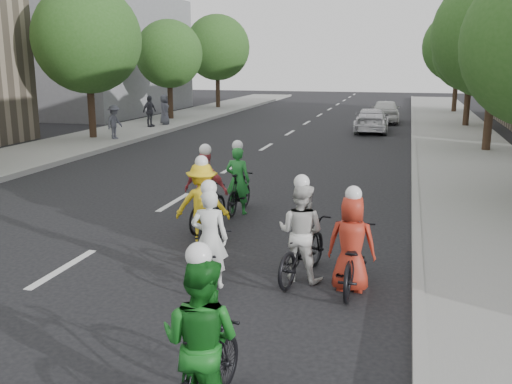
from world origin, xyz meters
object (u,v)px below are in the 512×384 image
at_px(cyclist_5, 203,354).
at_px(cyclist_6, 207,199).
at_px(spectator_1, 150,111).
at_px(cyclist_1, 239,188).
at_px(spectator_2, 164,110).
at_px(follow_car_lead, 372,120).
at_px(cyclist_3, 203,211).
at_px(cyclist_2, 352,253).
at_px(follow_car_trail, 385,111).
at_px(cyclist_0, 301,242).
at_px(spectator_0, 114,122).
at_px(cyclist_4, 211,252).

height_order(cyclist_5, cyclist_6, cyclist_5).
bearing_deg(spectator_1, cyclist_5, -137.84).
bearing_deg(spectator_1, cyclist_1, -132.25).
xyz_separation_m(cyclist_6, spectator_1, (-9.14, 16.61, 0.27)).
distance_m(cyclist_5, spectator_2, 26.56).
distance_m(cyclist_5, spectator_1, 25.62).
bearing_deg(follow_car_lead, cyclist_3, 82.05).
distance_m(cyclist_2, follow_car_trail, 25.95).
bearing_deg(spectator_2, cyclist_0, -164.18).
distance_m(follow_car_lead, spectator_2, 11.15).
bearing_deg(spectator_1, follow_car_trail, -44.43).
bearing_deg(cyclist_0, spectator_1, -46.54).
xyz_separation_m(cyclist_0, cyclist_3, (-2.20, 1.28, 0.05)).
bearing_deg(spectator_0, cyclist_2, -133.09).
bearing_deg(cyclist_3, cyclist_1, -100.92).
bearing_deg(follow_car_lead, follow_car_trail, -97.56).
bearing_deg(cyclist_2, spectator_2, -58.54).
xyz_separation_m(cyclist_4, spectator_2, (-9.95, 20.76, 0.39)).
bearing_deg(cyclist_1, cyclist_2, 129.56).
xyz_separation_m(follow_car_trail, spectator_2, (-11.60, -5.61, 0.28)).
xyz_separation_m(spectator_1, spectator_2, (0.32, 1.20, -0.00)).
relative_size(cyclist_2, follow_car_trail, 0.46).
height_order(cyclist_1, cyclist_5, cyclist_5).
bearing_deg(cyclist_1, spectator_1, -55.78).
relative_size(cyclist_0, follow_car_lead, 0.47).
distance_m(cyclist_1, spectator_0, 13.57).
relative_size(cyclist_1, spectator_1, 1.09).
bearing_deg(cyclist_4, cyclist_1, -89.11).
bearing_deg(cyclist_0, follow_car_trail, -78.80).
bearing_deg(follow_car_trail, cyclist_2, 88.80).
distance_m(spectator_1, spectator_2, 1.24).
height_order(cyclist_0, cyclist_1, cyclist_0).
height_order(cyclist_1, spectator_1, spectator_1).
relative_size(cyclist_4, spectator_1, 1.09).
xyz_separation_m(cyclist_6, follow_car_lead, (2.30, 18.51, -0.09)).
bearing_deg(cyclist_3, spectator_2, -75.54).
height_order(cyclist_0, follow_car_trail, cyclist_0).
bearing_deg(cyclist_4, cyclist_0, -163.44).
relative_size(follow_car_lead, spectator_1, 2.56).
height_order(cyclist_1, follow_car_lead, cyclist_1).
xyz_separation_m(cyclist_3, follow_car_lead, (2.02, 19.51, -0.08)).
bearing_deg(cyclist_2, cyclist_4, 11.64).
bearing_deg(spectator_1, spectator_0, -157.67).
bearing_deg(cyclist_0, cyclist_5, 98.30).
distance_m(follow_car_trail, spectator_2, 12.89).
xyz_separation_m(cyclist_4, cyclist_6, (-1.13, 2.95, 0.12)).
distance_m(follow_car_trail, spectator_0, 16.26).
bearing_deg(cyclist_6, cyclist_2, 151.00).
height_order(follow_car_trail, spectator_2, spectator_2).
height_order(cyclist_6, spectator_2, cyclist_6).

